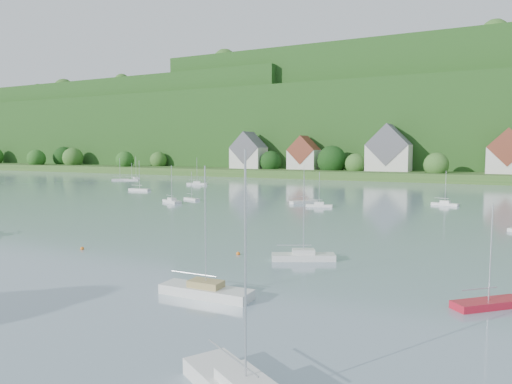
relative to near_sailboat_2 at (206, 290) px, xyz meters
The scene contains 12 objects.
far_shore_strip 167.93m from the near_sailboat_2, 97.39° to the left, with size 600.00×60.00×3.00m, color #2F5821.
forested_ridge 237.12m from the near_sailboat_2, 95.15° to the left, with size 620.00×181.22×69.89m.
village_building_0 171.81m from the near_sailboat_2, 116.51° to the left, with size 14.00×10.40×16.00m.
village_building_1 164.07m from the near_sailboat_2, 108.35° to the left, with size 12.00×9.36×14.00m.
village_building_2 155.73m from the near_sailboat_2, 96.13° to the left, with size 16.00×11.44×18.00m.
village_building_3 154.58m from the near_sailboat_2, 81.27° to the left, with size 13.00×10.40×15.50m.
near_sailboat_2 is the anchor object (origin of this frame).
near_sailboat_3 14.69m from the near_sailboat_2, 80.64° to the left, with size 6.50×4.49×8.61m.
near_sailboat_7 20.53m from the near_sailboat_2, 19.60° to the left, with size 5.03×4.85×7.37m.
mooring_buoy_2 14.47m from the near_sailboat_2, 109.09° to the left, with size 0.43×0.43×0.43m, color orange.
mooring_buoy_3 23.12m from the near_sailboat_2, 159.57° to the left, with size 0.41×0.41×0.41m, color orange.
far_sailboat_cluster 85.87m from the near_sailboat_2, 97.95° to the left, with size 192.49×71.45×8.71m.
Camera 1 is at (40.82, 3.77, 11.21)m, focal length 33.07 mm.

